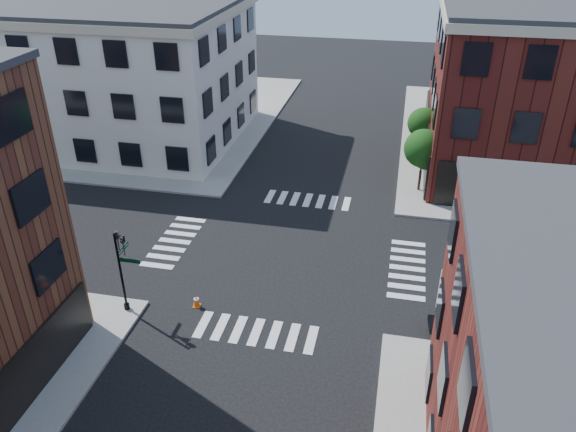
{
  "coord_description": "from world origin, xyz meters",
  "views": [
    {
      "loc": [
        5.84,
        -27.06,
        18.17
      ],
      "look_at": [
        0.05,
        0.17,
        2.5
      ],
      "focal_mm": 35.0,
      "sensor_mm": 36.0,
      "label": 1
    }
  ],
  "objects": [
    {
      "name": "ground",
      "position": [
        0.0,
        0.0,
        0.0
      ],
      "size": [
        120.0,
        120.0,
        0.0
      ],
      "primitive_type": "plane",
      "color": "black",
      "rests_on": "ground"
    },
    {
      "name": "sidewalk_nw",
      "position": [
        -21.0,
        21.0,
        0.07
      ],
      "size": [
        30.0,
        30.0,
        0.15
      ],
      "primitive_type": "cube",
      "color": "gray",
      "rests_on": "ground"
    },
    {
      "name": "building_nw",
      "position": [
        -19.0,
        16.0,
        5.5
      ],
      "size": [
        22.0,
        16.0,
        11.0
      ],
      "primitive_type": "cube",
      "color": "silver",
      "rests_on": "ground"
    },
    {
      "name": "tree_near",
      "position": [
        7.56,
        9.98,
        3.16
      ],
      "size": [
        2.69,
        2.69,
        4.49
      ],
      "color": "black",
      "rests_on": "ground"
    },
    {
      "name": "tree_far",
      "position": [
        7.56,
        15.98,
        2.87
      ],
      "size": [
        2.43,
        2.43,
        4.07
      ],
      "color": "black",
      "rests_on": "ground"
    },
    {
      "name": "signal_pole",
      "position": [
        -6.72,
        -6.68,
        2.86
      ],
      "size": [
        1.29,
        1.24,
        4.6
      ],
      "color": "black",
      "rests_on": "ground"
    },
    {
      "name": "box_truck",
      "position": [
        13.09,
        -4.96,
        2.12
      ],
      "size": [
        9.16,
        3.41,
        4.07
      ],
      "rotation": [
        0.0,
        0.0,
        0.08
      ],
      "color": "silver",
      "rests_on": "ground"
    },
    {
      "name": "traffic_cone",
      "position": [
        -3.49,
        -5.7,
        0.33
      ],
      "size": [
        0.43,
        0.43,
        0.69
      ],
      "rotation": [
        0.0,
        0.0,
        0.17
      ],
      "color": "#FD620B",
      "rests_on": "ground"
    }
  ]
}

